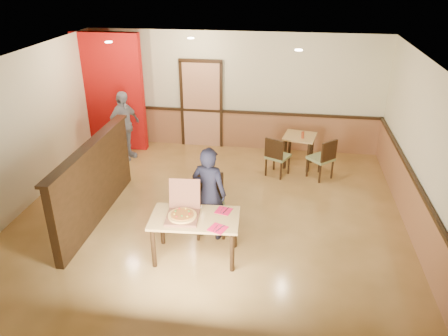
# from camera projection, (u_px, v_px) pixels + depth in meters

# --- Properties ---
(floor) EXTENTS (7.00, 7.00, 0.00)m
(floor) POSITION_uv_depth(u_px,v_px,m) (209.00, 220.00, 7.87)
(floor) COLOR tan
(floor) RESTS_ON ground
(ceiling) EXTENTS (7.00, 7.00, 0.00)m
(ceiling) POSITION_uv_depth(u_px,v_px,m) (207.00, 64.00, 6.66)
(ceiling) COLOR black
(ceiling) RESTS_ON wall_back
(wall_back) EXTENTS (7.00, 0.00, 7.00)m
(wall_back) POSITION_uv_depth(u_px,v_px,m) (235.00, 92.00, 10.39)
(wall_back) COLOR beige
(wall_back) RESTS_ON floor
(wall_left) EXTENTS (0.00, 7.00, 7.00)m
(wall_left) POSITION_uv_depth(u_px,v_px,m) (14.00, 137.00, 7.73)
(wall_left) COLOR beige
(wall_left) RESTS_ON floor
(wall_right) EXTENTS (0.00, 7.00, 7.00)m
(wall_right) POSITION_uv_depth(u_px,v_px,m) (429.00, 162.00, 6.80)
(wall_right) COLOR beige
(wall_right) RESTS_ON floor
(wainscot_back) EXTENTS (7.00, 0.04, 0.90)m
(wainscot_back) POSITION_uv_depth(u_px,v_px,m) (234.00, 130.00, 10.77)
(wainscot_back) COLOR #96613C
(wainscot_back) RESTS_ON floor
(chair_rail_back) EXTENTS (7.00, 0.06, 0.06)m
(chair_rail_back) POSITION_uv_depth(u_px,v_px,m) (234.00, 112.00, 10.55)
(chair_rail_back) COLOR black
(chair_rail_back) RESTS_ON wall_back
(wainscot_right) EXTENTS (0.04, 7.00, 0.90)m
(wainscot_right) POSITION_uv_depth(u_px,v_px,m) (415.00, 214.00, 7.22)
(wainscot_right) COLOR #96613C
(wainscot_right) RESTS_ON floor
(chair_rail_right) EXTENTS (0.06, 7.00, 0.06)m
(chair_rail_right) POSITION_uv_depth(u_px,v_px,m) (419.00, 188.00, 7.02)
(chair_rail_right) COLOR black
(chair_rail_right) RESTS_ON wall_right
(back_door) EXTENTS (0.90, 0.06, 2.10)m
(back_door) POSITION_uv_depth(u_px,v_px,m) (202.00, 105.00, 10.61)
(back_door) COLOR tan
(back_door) RESTS_ON wall_back
(booth_partition) EXTENTS (0.20, 3.10, 1.44)m
(booth_partition) POSITION_uv_depth(u_px,v_px,m) (94.00, 181.00, 7.64)
(booth_partition) COLOR black
(booth_partition) RESTS_ON floor
(red_accent_panel) EXTENTS (1.60, 0.20, 2.78)m
(red_accent_panel) POSITION_uv_depth(u_px,v_px,m) (111.00, 93.00, 10.33)
(red_accent_panel) COLOR #A70E0B
(red_accent_panel) RESTS_ON floor
(spot_a) EXTENTS (0.14, 0.14, 0.02)m
(spot_a) POSITION_uv_depth(u_px,v_px,m) (109.00, 42.00, 8.58)
(spot_a) COLOR beige
(spot_a) RESTS_ON ceiling
(spot_b) EXTENTS (0.14, 0.14, 0.02)m
(spot_b) POSITION_uv_depth(u_px,v_px,m) (191.00, 38.00, 9.01)
(spot_b) COLOR beige
(spot_b) RESTS_ON ceiling
(spot_c) EXTENTS (0.14, 0.14, 0.02)m
(spot_c) POSITION_uv_depth(u_px,v_px,m) (299.00, 50.00, 7.82)
(spot_c) COLOR beige
(spot_c) RESTS_ON ceiling
(main_table) EXTENTS (1.39, 0.85, 0.72)m
(main_table) POSITION_uv_depth(u_px,v_px,m) (195.00, 223.00, 6.65)
(main_table) COLOR tan
(main_table) RESTS_ON floor
(diner_chair) EXTENTS (0.61, 0.61, 1.03)m
(diner_chair) POSITION_uv_depth(u_px,v_px,m) (210.00, 202.00, 7.34)
(diner_chair) COLOR olive
(diner_chair) RESTS_ON floor
(side_chair_left) EXTENTS (0.59, 0.59, 0.89)m
(side_chair_left) POSITION_uv_depth(u_px,v_px,m) (277.00, 155.00, 9.28)
(side_chair_left) COLOR olive
(side_chair_left) RESTS_ON floor
(side_chair_right) EXTENTS (0.63, 0.63, 0.90)m
(side_chair_right) POSITION_uv_depth(u_px,v_px,m) (323.00, 157.00, 9.16)
(side_chair_right) COLOR olive
(side_chair_right) RESTS_ON floor
(side_table) EXTENTS (0.79, 0.79, 0.72)m
(side_table) POSITION_uv_depth(u_px,v_px,m) (299.00, 143.00, 9.73)
(side_table) COLOR tan
(side_table) RESTS_ON floor
(diner) EXTENTS (0.66, 0.50, 1.62)m
(diner) POSITION_uv_depth(u_px,v_px,m) (209.00, 193.00, 7.09)
(diner) COLOR black
(diner) RESTS_ON floor
(passerby) EXTENTS (0.75, 1.02, 1.61)m
(passerby) POSITION_uv_depth(u_px,v_px,m) (124.00, 126.00, 9.99)
(passerby) COLOR gray
(passerby) RESTS_ON floor
(pizza_box) EXTENTS (0.52, 0.60, 0.51)m
(pizza_box) POSITION_uv_depth(u_px,v_px,m) (183.00, 213.00, 6.59)
(pizza_box) COLOR brown
(pizza_box) RESTS_ON main_table
(pizza) EXTENTS (0.50, 0.50, 0.03)m
(pizza) POSITION_uv_depth(u_px,v_px,m) (182.00, 216.00, 6.55)
(pizza) COLOR gold
(pizza) RESTS_ON pizza_box
(napkin_near) EXTENTS (0.31, 0.31, 0.01)m
(napkin_near) POSITION_uv_depth(u_px,v_px,m) (218.00, 228.00, 6.32)
(napkin_near) COLOR red
(napkin_near) RESTS_ON main_table
(napkin_far) EXTENTS (0.28, 0.28, 0.01)m
(napkin_far) POSITION_uv_depth(u_px,v_px,m) (224.00, 211.00, 6.77)
(napkin_far) COLOR red
(napkin_far) RESTS_ON main_table
(condiment) EXTENTS (0.06, 0.06, 0.15)m
(condiment) POSITION_uv_depth(u_px,v_px,m) (303.00, 135.00, 9.49)
(condiment) COLOR #973B1B
(condiment) RESTS_ON side_table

